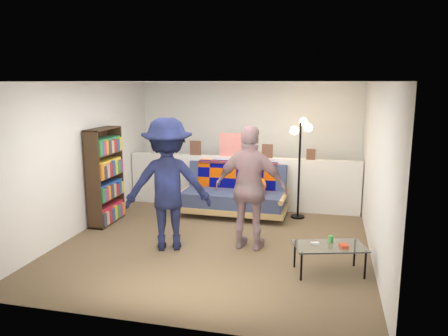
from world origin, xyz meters
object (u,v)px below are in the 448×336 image
object	(u,v)px
bookshelf	(105,179)
futon_sofa	(235,194)
coffee_table	(330,247)
person_left	(168,184)
person_right	(251,188)
floor_lamp	(301,148)

from	to	relation	value
bookshelf	futon_sofa	bearing A→B (deg)	25.13
coffee_table	person_left	xyz separation A→B (m)	(-2.29, 0.35, 0.61)
person_left	person_right	distance (m)	1.19
person_left	futon_sofa	bearing A→B (deg)	-127.15
futon_sofa	coffee_table	xyz separation A→B (m)	(1.70, -2.18, -0.04)
futon_sofa	bookshelf	xyz separation A→B (m)	(-2.06, -0.97, 0.38)
floor_lamp	person_right	world-z (taller)	person_right
person_left	person_right	size ratio (longest dim) A/B	1.06
futon_sofa	floor_lamp	xyz separation A→B (m)	(1.16, 0.11, 0.87)
bookshelf	person_right	distance (m)	2.70
coffee_table	floor_lamp	size ratio (longest dim) A/B	0.55
coffee_table	bookshelf	bearing A→B (deg)	162.16
futon_sofa	person_right	world-z (taller)	person_right
floor_lamp	person_left	size ratio (longest dim) A/B	0.93
bookshelf	floor_lamp	world-z (taller)	floor_lamp
bookshelf	person_right	xyz separation A→B (m)	(2.63, -0.60, 0.14)
coffee_table	floor_lamp	distance (m)	2.52
futon_sofa	coffee_table	world-z (taller)	futon_sofa
coffee_table	floor_lamp	world-z (taller)	floor_lamp
futon_sofa	bookshelf	world-z (taller)	bookshelf
person_left	person_right	xyz separation A→B (m)	(1.16, 0.26, -0.05)
coffee_table	person_right	world-z (taller)	person_right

